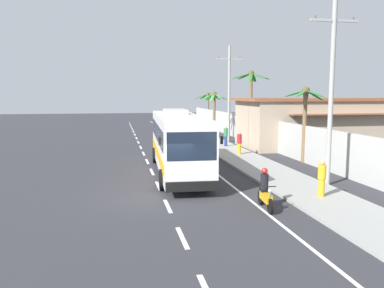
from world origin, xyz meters
name	(u,v)px	position (x,y,z in m)	size (l,w,h in m)	color
ground_plane	(163,197)	(0.00, 0.00, 0.00)	(160.00, 160.00, 0.00)	#303035
sidewalk_kerb	(239,157)	(6.80, 10.00, 0.07)	(3.20, 90.00, 0.14)	#999993
lane_markings	(171,151)	(2.28, 14.35, 0.00)	(3.85, 71.00, 0.01)	white
boundary_wall	(268,134)	(10.60, 14.00, 1.26)	(0.24, 60.00, 2.52)	#B2B2AD
coach_bus_foreground	(178,140)	(1.50, 5.40, 1.93)	(3.28, 12.22, 3.72)	white
motorcycle_beside_bus	(193,141)	(4.37, 15.38, 0.66)	(0.56, 1.96, 1.63)	black
motorcycle_trailing	(265,192)	(3.87, -2.58, 0.67)	(0.56, 1.96, 1.67)	black
pedestrian_near_kerb	(239,143)	(7.03, 10.78, 1.02)	(0.36, 0.36, 1.69)	gold
pedestrian_midwalk	(322,178)	(6.83, -1.75, 0.99)	(0.36, 0.36, 1.63)	gold
pedestrian_far_walk	(226,136)	(7.28, 15.41, 1.06)	(0.36, 0.36, 1.75)	navy
utility_pole_nearest	(331,88)	(8.55, 0.73, 4.94)	(2.53, 0.24, 9.42)	#9E9E99
utility_pole_mid	(229,92)	(8.68, 19.34, 4.83)	(2.57, 0.24, 9.20)	#9E9E99
palm_nearest	(208,100)	(10.93, 37.68, 3.73)	(3.97, 3.68, 4.89)	brown
palm_second	(214,104)	(7.86, 21.92, 3.58)	(2.79, 2.81, 4.90)	brown
palm_third	(305,108)	(10.49, 7.24, 3.73)	(2.63, 2.64, 5.15)	brown
palm_fourth	(251,93)	(9.05, 14.13, 4.76)	(3.26, 3.06, 6.60)	brown
roadside_building	(331,122)	(16.87, 14.72, 2.17)	(16.91, 7.35, 4.31)	tan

